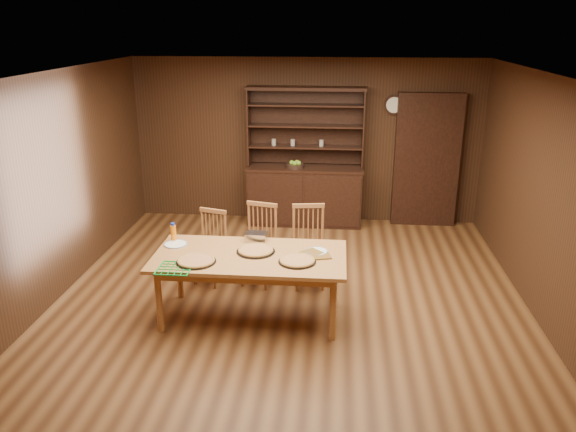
# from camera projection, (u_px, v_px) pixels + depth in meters

# --- Properties ---
(floor) EXTENTS (6.00, 6.00, 0.00)m
(floor) POSITION_uv_depth(u_px,v_px,m) (289.00, 303.00, 6.58)
(floor) COLOR brown
(floor) RESTS_ON ground
(room_shell) EXTENTS (6.00, 6.00, 6.00)m
(room_shell) POSITION_uv_depth(u_px,v_px,m) (290.00, 172.00, 6.06)
(room_shell) COLOR silver
(room_shell) RESTS_ON floor
(china_hutch) EXTENTS (1.84, 0.52, 2.17)m
(china_hutch) POSITION_uv_depth(u_px,v_px,m) (305.00, 188.00, 8.97)
(china_hutch) COLOR black
(china_hutch) RESTS_ON floor
(doorway) EXTENTS (1.00, 0.18, 2.10)m
(doorway) POSITION_uv_depth(u_px,v_px,m) (426.00, 160.00, 8.79)
(doorway) COLOR black
(doorway) RESTS_ON floor
(wall_clock) EXTENTS (0.30, 0.05, 0.30)m
(wall_clock) POSITION_uv_depth(u_px,v_px,m) (394.00, 105.00, 8.61)
(wall_clock) COLOR black
(wall_clock) RESTS_ON room_shell
(dining_table) EXTENTS (2.06, 1.03, 0.75)m
(dining_table) POSITION_uv_depth(u_px,v_px,m) (250.00, 261.00, 6.04)
(dining_table) COLOR #C37C43
(dining_table) RESTS_ON floor
(chair_left) EXTENTS (0.47, 0.45, 0.93)m
(chair_left) POSITION_uv_depth(u_px,v_px,m) (211.00, 244.00, 6.99)
(chair_left) COLOR #9D6935
(chair_left) RESTS_ON floor
(chair_center) EXTENTS (0.50, 0.48, 1.02)m
(chair_center) POSITION_uv_depth(u_px,v_px,m) (260.00, 241.00, 6.96)
(chair_center) COLOR #9D6935
(chair_center) RESTS_ON floor
(chair_right) EXTENTS (0.47, 0.45, 1.02)m
(chair_right) POSITION_uv_depth(u_px,v_px,m) (309.00, 243.00, 6.90)
(chair_right) COLOR #9D6935
(chair_right) RESTS_ON floor
(pizza_left) EXTENTS (0.42, 0.42, 0.04)m
(pizza_left) POSITION_uv_depth(u_px,v_px,m) (196.00, 261.00, 5.83)
(pizza_left) COLOR black
(pizza_left) RESTS_ON dining_table
(pizza_right) EXTENTS (0.39, 0.39, 0.04)m
(pizza_right) POSITION_uv_depth(u_px,v_px,m) (297.00, 261.00, 5.83)
(pizza_right) COLOR black
(pizza_right) RESTS_ON dining_table
(pizza_center) EXTENTS (0.42, 0.42, 0.04)m
(pizza_center) POSITION_uv_depth(u_px,v_px,m) (256.00, 250.00, 6.09)
(pizza_center) COLOR black
(pizza_center) RESTS_ON dining_table
(cooling_rack) EXTENTS (0.36, 0.36, 0.02)m
(cooling_rack) POSITION_uv_depth(u_px,v_px,m) (175.00, 268.00, 5.68)
(cooling_rack) COLOR #0B9B33
(cooling_rack) RESTS_ON dining_table
(plate_left) EXTENTS (0.26, 0.26, 0.02)m
(plate_left) POSITION_uv_depth(u_px,v_px,m) (176.00, 244.00, 6.28)
(plate_left) COLOR white
(plate_left) RESTS_ON dining_table
(plate_right) EXTENTS (0.24, 0.24, 0.02)m
(plate_right) POSITION_uv_depth(u_px,v_px,m) (317.00, 251.00, 6.09)
(plate_right) COLOR white
(plate_right) RESTS_ON dining_table
(foil_dish) EXTENTS (0.24, 0.18, 0.09)m
(foil_dish) POSITION_uv_depth(u_px,v_px,m) (256.00, 237.00, 6.40)
(foil_dish) COLOR white
(foil_dish) RESTS_ON dining_table
(juice_bottle) EXTENTS (0.06, 0.06, 0.22)m
(juice_bottle) POSITION_uv_depth(u_px,v_px,m) (173.00, 233.00, 6.36)
(juice_bottle) COLOR orange
(juice_bottle) RESTS_ON dining_table
(pot_holder_a) EXTENTS (0.24, 0.24, 0.01)m
(pot_holder_a) POSITION_uv_depth(u_px,v_px,m) (321.00, 256.00, 5.98)
(pot_holder_a) COLOR #B52714
(pot_holder_a) RESTS_ON dining_table
(pot_holder_b) EXTENTS (0.28, 0.28, 0.02)m
(pot_holder_b) POSITION_uv_depth(u_px,v_px,m) (312.00, 253.00, 6.05)
(pot_holder_b) COLOR #B52714
(pot_holder_b) RESTS_ON dining_table
(fruit_bowl) EXTENTS (0.28, 0.28, 0.12)m
(fruit_bowl) POSITION_uv_depth(u_px,v_px,m) (295.00, 165.00, 8.79)
(fruit_bowl) COLOR black
(fruit_bowl) RESTS_ON china_hutch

